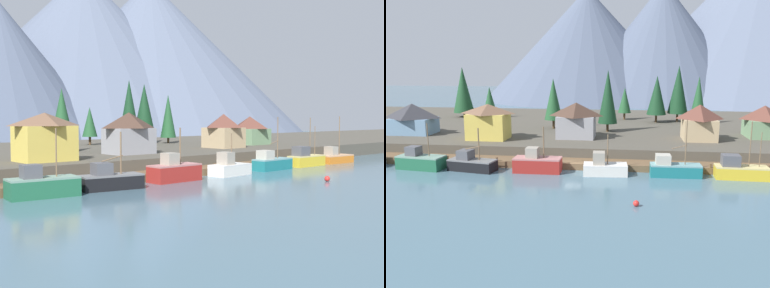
{
  "view_description": "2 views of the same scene",
  "coord_description": "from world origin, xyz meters",
  "views": [
    {
      "loc": [
        -45.75,
        -49.4,
        8.21
      ],
      "look_at": [
        0.42,
        1.14,
        4.46
      ],
      "focal_mm": 46.31,
      "sensor_mm": 36.0,
      "label": 1
    },
    {
      "loc": [
        8.34,
        -58.8,
        15.84
      ],
      "look_at": [
        0.38,
        2.67,
        3.51
      ],
      "focal_mm": 38.03,
      "sensor_mm": 36.0,
      "label": 2
    }
  ],
  "objects": [
    {
      "name": "house_yellow",
      "position": [
        -16.8,
        10.47,
        5.69
      ],
      "size": [
        7.24,
        5.43,
        6.26
      ],
      "color": "gold",
      "rests_on": "shoreline_bank"
    },
    {
      "name": "conifer_far_left",
      "position": [
        23.2,
        33.78,
        8.38
      ],
      "size": [
        3.44,
        3.44,
        10.57
      ],
      "color": "#4C3823",
      "rests_on": "shoreline_bank"
    },
    {
      "name": "conifer_near_right",
      "position": [
        14.23,
        35.39,
        8.71
      ],
      "size": [
        4.4,
        4.4,
        10.6
      ],
      "color": "#4C3823",
      "rests_on": "shoreline_bank"
    },
    {
      "name": "fishing_boat_yellow",
      "position": [
        23.64,
        -1.52,
        1.23
      ],
      "size": [
        7.17,
        2.79,
        8.09
      ],
      "rotation": [
        0.0,
        0.0,
        -0.03
      ],
      "color": "gold",
      "rests_on": "ground_plane"
    },
    {
      "name": "fishing_boat_red",
      "position": [
        -5.17,
        -1.62,
        1.28
      ],
      "size": [
        7.0,
        2.94,
        6.83
      ],
      "rotation": [
        0.0,
        0.0,
        0.01
      ],
      "color": "maroon",
      "rests_on": "ground_plane"
    },
    {
      "name": "ground_plane",
      "position": [
        0.0,
        20.0,
        -0.5
      ],
      "size": [
        400.0,
        400.0,
        1.0
      ],
      "primitive_type": "cube",
      "color": "#476675"
    },
    {
      "name": "conifer_back_right",
      "position": [
        19.14,
        37.0,
        9.92
      ],
      "size": [
        4.67,
        4.67,
        12.88
      ],
      "color": "#4C3823",
      "rests_on": "shoreline_bank"
    },
    {
      "name": "channel_buoy",
      "position": [
        9.25,
        -14.76,
        0.35
      ],
      "size": [
        0.7,
        0.7,
        0.7
      ],
      "primitive_type": "sphere",
      "color": "red",
      "rests_on": "ground_plane"
    },
    {
      "name": "conifer_mid_right",
      "position": [
        6.93,
        39.23,
        7.17
      ],
      "size": [
        3.08,
        3.08,
        7.7
      ],
      "color": "#4C3823",
      "rests_on": "shoreline_bank"
    },
    {
      "name": "fishing_boat_green",
      "position": [
        -23.27,
        -2.07,
        1.2
      ],
      "size": [
        7.42,
        3.84,
        7.07
      ],
      "rotation": [
        0.0,
        0.0,
        -0.12
      ],
      "color": "#1E5B3D",
      "rests_on": "ground_plane"
    },
    {
      "name": "house_grey",
      "position": [
        -1.38,
        13.63,
        5.78
      ],
      "size": [
        7.07,
        5.52,
        6.42
      ],
      "color": "gray",
      "rests_on": "shoreline_bank"
    },
    {
      "name": "house_tan",
      "position": [
        20.48,
        14.41,
        5.71
      ],
      "size": [
        5.96,
        6.34,
        6.26
      ],
      "color": "tan",
      "rests_on": "shoreline_bank"
    },
    {
      "name": "shoreline_bank",
      "position": [
        0.0,
        32.0,
        1.25
      ],
      "size": [
        400.0,
        56.0,
        2.5
      ],
      "primitive_type": "cube",
      "color": "#4C473D",
      "rests_on": "ground_plane"
    },
    {
      "name": "mountain_far_ridge",
      "position": [
        98.9,
        138.62,
        36.15
      ],
      "size": [
        146.21,
        146.21,
        72.3
      ],
      "primitive_type": "cone",
      "color": "slate",
      "rests_on": "ground_plane"
    },
    {
      "name": "dock",
      "position": [
        0.0,
        1.99,
        0.5
      ],
      "size": [
        80.0,
        4.0,
        1.6
      ],
      "color": "brown",
      "rests_on": "ground_plane"
    },
    {
      "name": "fishing_boat_black",
      "position": [
        -15.13,
        -2.11,
        1.1
      ],
      "size": [
        7.47,
        3.95,
        6.51
      ],
      "rotation": [
        0.0,
        0.0,
        -0.17
      ],
      "color": "black",
      "rests_on": "ground_plane"
    },
    {
      "name": "fishing_boat_orange",
      "position": [
        32.32,
        -1.76,
        0.96
      ],
      "size": [
        7.29,
        3.26,
        8.31
      ],
      "rotation": [
        0.0,
        0.0,
        -0.08
      ],
      "color": "#CC6B1E",
      "rests_on": "ground_plane"
    },
    {
      "name": "conifer_back_left",
      "position": [
        -7.45,
        23.61,
        8.61
      ],
      "size": [
        3.71,
        3.71,
        10.37
      ],
      "color": "#4C3823",
      "rests_on": "shoreline_bank"
    },
    {
      "name": "fishing_boat_teal",
      "position": [
        14.66,
        -1.49,
        1.14
      ],
      "size": [
        7.16,
        2.71,
        8.2
      ],
      "rotation": [
        0.0,
        0.0,
        0.03
      ],
      "color": "#196B70",
      "rests_on": "ground_plane"
    },
    {
      "name": "fishing_boat_white",
      "position": [
        4.8,
        -1.86,
        1.07
      ],
      "size": [
        6.49,
        3.4,
        5.91
      ],
      "rotation": [
        0.0,
        0.0,
        0.08
      ],
      "color": "silver",
      "rests_on": "ground_plane"
    },
    {
      "name": "house_green",
      "position": [
        32.62,
        18.53,
        5.48
      ],
      "size": [
        6.45,
        6.86,
        5.82
      ],
      "color": "#6B8E66",
      "rests_on": "shoreline_bank"
    },
    {
      "name": "conifer_centre",
      "position": [
        3.91,
        21.03,
        9.39
      ],
      "size": [
        3.81,
        3.81,
        12.11
      ],
      "color": "#4C3823",
      "rests_on": "shoreline_bank"
    },
    {
      "name": "mountain_east_peak",
      "position": [
        70.11,
        149.48,
        36.62
      ],
      "size": [
        145.28,
        145.28,
        73.23
      ],
      "primitive_type": "cone",
      "color": "slate",
      "rests_on": "ground_plane"
    }
  ]
}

